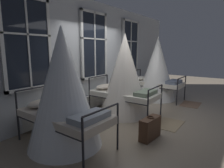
{
  "coord_description": "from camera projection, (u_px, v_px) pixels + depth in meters",
  "views": [
    {
      "loc": [
        -4.38,
        -2.48,
        1.79
      ],
      "look_at": [
        -0.55,
        0.27,
        0.94
      ],
      "focal_mm": 30.91,
      "sensor_mm": 36.0,
      "label": 1
    }
  ],
  "objects": [
    {
      "name": "rug_second",
      "position": [
        169.0,
        124.0,
        4.66
      ],
      "size": [
        0.8,
        0.56,
        0.01
      ],
      "primitive_type": "cube",
      "rotation": [
        0.0,
        0.0,
        0.0
      ],
      "color": "#8E7A5B",
      "rests_on": "ground"
    },
    {
      "name": "cot_second",
      "position": [
        124.0,
        76.0,
        5.22
      ],
      "size": [
        1.38,
        1.85,
        2.21
      ],
      "rotation": [
        0.0,
        0.0,
        1.59
      ],
      "color": "black",
      "rests_on": "ground"
    },
    {
      "name": "window_bank",
      "position": [
        95.0,
        71.0,
        5.78
      ],
      "size": [
        5.31,
        0.1,
        2.79
      ],
      "color": "black",
      "rests_on": "ground"
    },
    {
      "name": "cot_first",
      "position": [
        63.0,
        89.0,
        3.49
      ],
      "size": [
        1.38,
        1.85,
        2.22
      ],
      "rotation": [
        0.0,
        0.0,
        1.55
      ],
      "color": "black",
      "rests_on": "ground"
    },
    {
      "name": "rug_third",
      "position": [
        191.0,
        104.0,
        6.34
      ],
      "size": [
        0.82,
        0.59,
        0.01
      ],
      "primitive_type": "cube",
      "rotation": [
        0.0,
        0.0,
        0.04
      ],
      "color": "brown",
      "rests_on": "ground"
    },
    {
      "name": "ground",
      "position": [
        132.0,
        116.0,
        5.24
      ],
      "size": [
        18.27,
        18.27,
        0.0
      ],
      "primitive_type": "plane",
      "color": "gray"
    },
    {
      "name": "suitcase_dark",
      "position": [
        150.0,
        128.0,
        3.88
      ],
      "size": [
        0.57,
        0.25,
        0.47
      ],
      "rotation": [
        0.0,
        0.0,
        -0.07
      ],
      "color": "#472D1E",
      "rests_on": "ground"
    },
    {
      "name": "back_wall_with_windows",
      "position": [
        92.0,
        56.0,
        5.77
      ],
      "size": [
        9.98,
        0.1,
        3.16
      ],
      "primitive_type": "cube",
      "color": "silver",
      "rests_on": "ground"
    },
    {
      "name": "cot_third",
      "position": [
        157.0,
        69.0,
        6.9
      ],
      "size": [
        1.38,
        1.85,
        2.23
      ],
      "rotation": [
        0.0,
        0.0,
        1.55
      ],
      "color": "black",
      "rests_on": "ground"
    }
  ]
}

